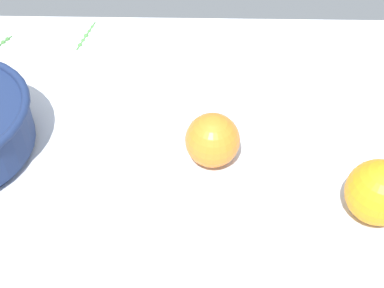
# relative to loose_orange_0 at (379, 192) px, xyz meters

# --- Properties ---
(ground_plane) EXTENTS (1.36, 0.86, 0.03)m
(ground_plane) POSITION_rel_loose_orange_0_xyz_m (-0.26, 0.02, -0.06)
(ground_plane) COLOR silver
(loose_orange_0) EXTENTS (0.08, 0.08, 0.08)m
(loose_orange_0) POSITION_rel_loose_orange_0_xyz_m (0.00, 0.00, 0.00)
(loose_orange_0) COLOR orange
(loose_orange_0) RESTS_ON ground_plane
(loose_orange_1) EXTENTS (0.08, 0.08, 0.08)m
(loose_orange_1) POSITION_rel_loose_orange_0_xyz_m (-0.21, 0.09, -0.00)
(loose_orange_1) COLOR orange
(loose_orange_1) RESTS_ON ground_plane
(herb_sprig_1) EXTENTS (0.02, 0.09, 0.01)m
(herb_sprig_1) POSITION_rel_loose_orange_0_xyz_m (-0.44, 0.39, -0.04)
(herb_sprig_1) COLOR #47893F
(herb_sprig_1) RESTS_ON ground_plane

